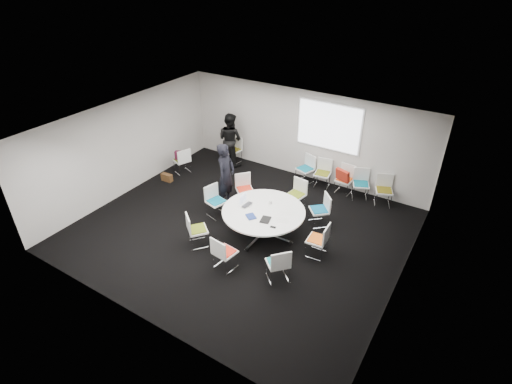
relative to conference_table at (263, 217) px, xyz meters
The scene contains 31 objects.
room_shell 1.02m from the conference_table, 165.97° to the right, with size 8.08×7.08×2.88m.
conference_table is the anchor object (origin of this frame).
projection_screen 3.60m from the conference_table, 86.44° to the left, with size 1.90×0.03×1.35m, color white.
chair_ring_a 1.52m from the conference_table, ahead, with size 0.48×0.49×0.88m.
chair_ring_b 1.56m from the conference_table, 48.58° to the left, with size 0.64×0.64×0.88m.
chair_ring_c 1.54m from the conference_table, 84.34° to the left, with size 0.53×0.52×0.88m.
chair_ring_d 1.59m from the conference_table, 140.79° to the left, with size 0.64×0.64×0.88m.
chair_ring_e 1.56m from the conference_table, behind, with size 0.55×0.56×0.88m.
chair_ring_f 1.69m from the conference_table, 133.72° to the right, with size 0.64×0.64×0.88m.
chair_ring_g 1.57m from the conference_table, 93.37° to the right, with size 0.52×0.51×0.88m.
chair_ring_h 1.68m from the conference_table, 48.07° to the right, with size 0.64×0.64×0.88m.
chair_back_a 3.06m from the conference_table, 95.57° to the left, with size 0.58×0.58×0.88m.
chair_back_b 3.06m from the conference_table, 84.83° to the left, with size 0.52×0.51×0.88m.
chair_back_c 3.20m from the conference_table, 72.14° to the left, with size 0.49×0.48×0.88m.
chair_back_d 3.39m from the conference_table, 63.99° to the left, with size 0.60×0.59×0.88m.
chair_back_e 3.74m from the conference_table, 54.60° to the left, with size 0.59×0.59×0.88m.
chair_spare_left 4.23m from the conference_table, 159.62° to the left, with size 0.59×0.59×0.88m.
chair_person_back 4.24m from the conference_table, 134.88° to the left, with size 0.52×0.51×0.88m.
person_main 1.80m from the conference_table, 157.50° to the left, with size 0.69×0.45×1.88m, color black.
person_back 4.14m from the conference_table, 136.53° to the left, with size 0.87×0.68×1.80m, color black.
laptop 0.48m from the conference_table, behind, with size 0.32×0.21×0.03m, color #333338.
laptop_lid 0.72m from the conference_table, behind, with size 0.30×0.02×0.22m, color silver.
notebook_black 0.46m from the conference_table, 52.58° to the right, with size 0.22×0.30×0.02m, color black.
tablet_folio 0.47m from the conference_table, 106.57° to the right, with size 0.26×0.20×0.03m, color navy.
papers_right 0.60m from the conference_table, 21.48° to the left, with size 0.30×0.21×0.00m, color silver.
papers_front 0.64m from the conference_table, 12.03° to the right, with size 0.30×0.21×0.00m, color silver.
cup 0.44m from the conference_table, 91.70° to the left, with size 0.08×0.08×0.09m, color white.
phone 0.76m from the conference_table, 41.59° to the right, with size 0.14×0.07×0.01m, color black.
maroon_bag 4.24m from the conference_table, 159.62° to the left, with size 0.40×0.14×0.28m, color #50152B.
brown_bag 4.12m from the conference_table, 169.06° to the left, with size 0.36×0.16×0.24m, color #4A2F17.
red_jacket 2.99m from the conference_table, 70.83° to the left, with size 0.44×0.10×0.35m, color #A52314.
Camera 1 is at (4.78, -6.97, 6.25)m, focal length 28.00 mm.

